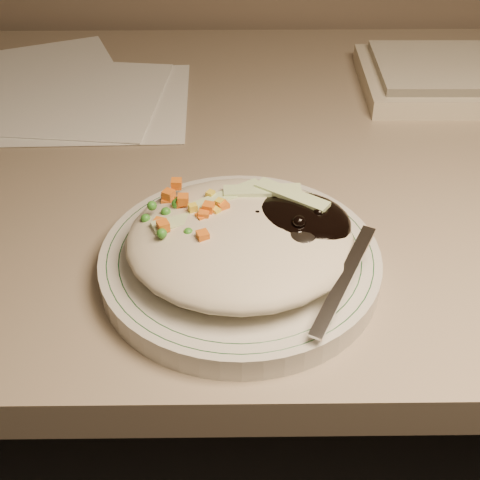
{
  "coord_description": "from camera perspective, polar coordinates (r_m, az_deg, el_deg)",
  "views": [
    {
      "loc": [
        -0.11,
        0.73,
        1.13
      ],
      "look_at": [
        -0.1,
        1.17,
        0.78
      ],
      "focal_mm": 50.0,
      "sensor_mm": 36.0,
      "label": 1
    }
  ],
  "objects": [
    {
      "name": "plate_rim",
      "position": [
        0.58,
        0.0,
        -1.24
      ],
      "size": [
        0.23,
        0.23,
        0.0
      ],
      "color": "#144723",
      "rests_on": "plate"
    },
    {
      "name": "papers",
      "position": [
        0.91,
        -18.1,
        11.6
      ],
      "size": [
        0.44,
        0.38,
        0.0
      ],
      "color": "white",
      "rests_on": "desk"
    },
    {
      "name": "plate",
      "position": [
        0.58,
        0.0,
        -1.99
      ],
      "size": [
        0.24,
        0.24,
        0.02
      ],
      "primitive_type": "cylinder",
      "color": "beige",
      "rests_on": "desk"
    },
    {
      "name": "desk",
      "position": [
        0.88,
        6.64,
        -3.38
      ],
      "size": [
        1.4,
        0.7,
        0.74
      ],
      "color": "gray",
      "rests_on": "ground"
    },
    {
      "name": "meal",
      "position": [
        0.56,
        0.44,
        0.4
      ],
      "size": [
        0.21,
        0.19,
        0.05
      ],
      "color": "#B3A991",
      "rests_on": "plate"
    }
  ]
}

